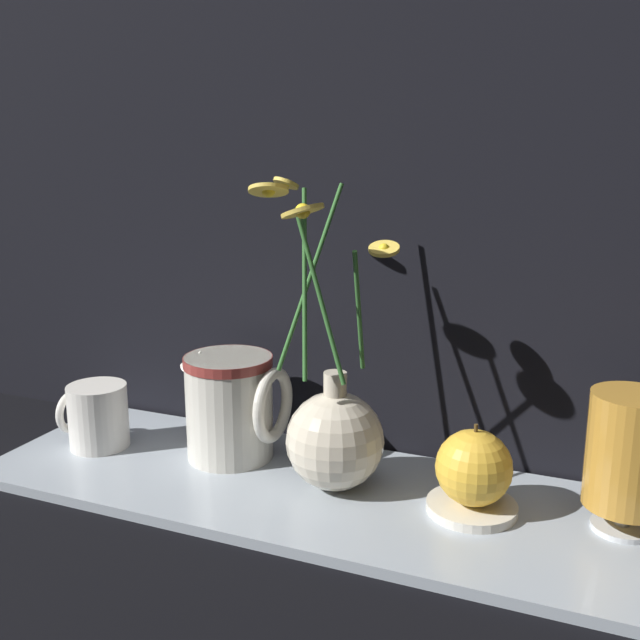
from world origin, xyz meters
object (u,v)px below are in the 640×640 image
(vase_with_flowers, at_px, (334,433))
(ceramic_pitcher, at_px, (232,402))
(yellow_mug, at_px, (95,417))
(orange_fruit, at_px, (474,468))
(tea_glass, at_px, (629,453))

(vase_with_flowers, height_order, ceramic_pitcher, vase_with_flowers)
(yellow_mug, xyz_separation_m, orange_fruit, (0.48, 0.01, 0.01))
(ceramic_pitcher, distance_m, orange_fruit, 0.31)
(vase_with_flowers, height_order, orange_fruit, vase_with_flowers)
(vase_with_flowers, height_order, tea_glass, vase_with_flowers)
(ceramic_pitcher, bearing_deg, orange_fruit, -5.20)
(ceramic_pitcher, relative_size, orange_fruit, 1.58)
(ceramic_pitcher, height_order, tea_glass, tea_glass)
(vase_with_flowers, distance_m, orange_fruit, 0.16)
(tea_glass, bearing_deg, vase_with_flowers, -175.98)
(vase_with_flowers, height_order, yellow_mug, vase_with_flowers)
(yellow_mug, relative_size, ceramic_pitcher, 0.61)
(yellow_mug, xyz_separation_m, ceramic_pitcher, (0.18, 0.04, 0.03))
(yellow_mug, height_order, orange_fruit, orange_fruit)
(orange_fruit, bearing_deg, ceramic_pitcher, 174.80)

